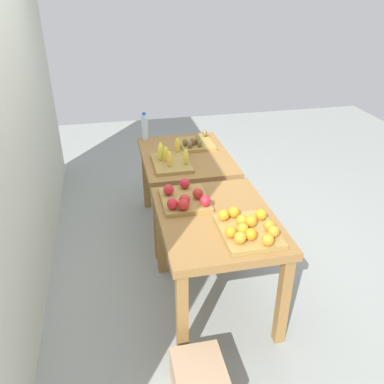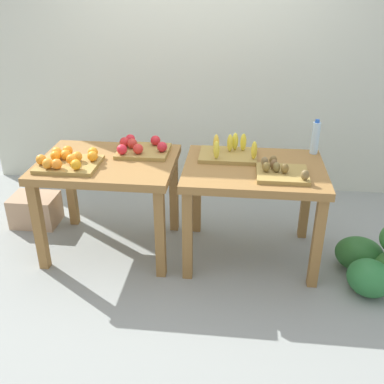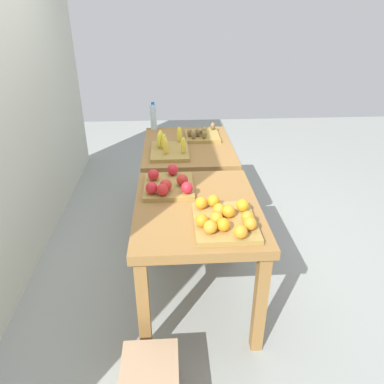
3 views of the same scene
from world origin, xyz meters
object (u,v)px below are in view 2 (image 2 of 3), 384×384
(water_bottle, at_px, (315,138))
(cardboard_produce_box, at_px, (36,210))
(display_table_right, at_px, (253,181))
(orange_bin, at_px, (68,161))
(banana_crate, at_px, (229,152))
(display_table_left, at_px, (108,174))
(kiwi_bin, at_px, (281,172))
(watermelon_pile, at_px, (378,260))
(apple_bin, at_px, (141,148))

(water_bottle, bearing_deg, cardboard_produce_box, -179.49)
(water_bottle, xyz_separation_m, cardboard_produce_box, (-2.39, -0.02, -0.77))
(display_table_right, height_order, orange_bin, orange_bin)
(orange_bin, height_order, banana_crate, banana_crate)
(banana_crate, bearing_deg, cardboard_produce_box, 175.63)
(display_table_left, height_order, orange_bin, orange_bin)
(display_table_left, distance_m, cardboard_produce_box, 1.01)
(display_table_right, distance_m, orange_bin, 1.39)
(water_bottle, bearing_deg, kiwi_bin, -121.68)
(kiwi_bin, bearing_deg, banana_crate, 140.37)
(banana_crate, relative_size, kiwi_bin, 1.24)
(orange_bin, bearing_deg, water_bottle, 14.12)
(orange_bin, bearing_deg, display_table_left, 29.47)
(water_bottle, relative_size, watermelon_pile, 0.40)
(orange_bin, xyz_separation_m, watermelon_pile, (2.30, -0.10, -0.64))
(cardboard_produce_box, bearing_deg, banana_crate, -4.37)
(orange_bin, distance_m, banana_crate, 1.22)
(apple_bin, relative_size, watermelon_pile, 0.61)
(display_table_right, distance_m, kiwi_bin, 0.27)
(orange_bin, xyz_separation_m, water_bottle, (1.84, 0.46, 0.09))
(apple_bin, distance_m, watermelon_pile, 1.98)
(water_bottle, bearing_deg, banana_crate, -166.92)
(water_bottle, height_order, cardboard_produce_box, water_bottle)
(orange_bin, relative_size, apple_bin, 1.09)
(cardboard_produce_box, bearing_deg, watermelon_pile, -10.69)
(display_table_right, relative_size, orange_bin, 2.29)
(display_table_left, bearing_deg, apple_bin, 38.51)
(display_table_left, height_order, watermelon_pile, display_table_left)
(watermelon_pile, bearing_deg, banana_crate, 160.12)
(watermelon_pile, bearing_deg, water_bottle, 129.64)
(orange_bin, bearing_deg, watermelon_pile, -2.44)
(banana_crate, distance_m, cardboard_produce_box, 1.87)
(display_table_right, xyz_separation_m, apple_bin, (-0.89, 0.18, 0.16))
(kiwi_bin, relative_size, cardboard_produce_box, 0.90)
(banana_crate, height_order, kiwi_bin, banana_crate)
(apple_bin, bearing_deg, water_bottle, 5.88)
(banana_crate, height_order, watermelon_pile, banana_crate)
(display_table_left, distance_m, water_bottle, 1.64)
(apple_bin, xyz_separation_m, banana_crate, (0.70, -0.01, -0.00))
(display_table_right, xyz_separation_m, watermelon_pile, (0.93, -0.24, -0.48))
(display_table_left, relative_size, banana_crate, 2.33)
(kiwi_bin, distance_m, water_bottle, 0.55)
(cardboard_produce_box, bearing_deg, display_table_right, -8.86)
(orange_bin, bearing_deg, display_table_right, 5.88)
(orange_bin, relative_size, cardboard_produce_box, 1.13)
(apple_bin, height_order, water_bottle, water_bottle)
(watermelon_pile, xyz_separation_m, cardboard_produce_box, (-2.86, 0.54, -0.04))
(water_bottle, distance_m, watermelon_pile, 1.03)
(apple_bin, distance_m, cardboard_produce_box, 1.24)
(cardboard_produce_box, bearing_deg, orange_bin, -38.46)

